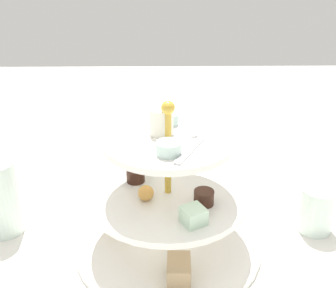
# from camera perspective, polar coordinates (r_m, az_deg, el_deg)

# --- Properties ---
(ground_plane) EXTENTS (2.40, 2.40, 0.00)m
(ground_plane) POSITION_cam_1_polar(r_m,az_deg,el_deg) (0.68, 0.00, -14.21)
(ground_plane) COLOR silver
(tiered_serving_stand) EXTENTS (0.30, 0.30, 0.25)m
(tiered_serving_stand) POSITION_cam_1_polar(r_m,az_deg,el_deg) (0.64, -0.01, -8.84)
(tiered_serving_stand) COLOR white
(tiered_serving_stand) RESTS_ON ground_plane
(water_glass_tall_right) EXTENTS (0.07, 0.07, 0.13)m
(water_glass_tall_right) POSITION_cam_1_polar(r_m,az_deg,el_deg) (0.73, -23.07, -7.12)
(water_glass_tall_right) COLOR silver
(water_glass_tall_right) RESTS_ON ground_plane
(butter_knife_left) EXTENTS (0.04, 0.17, 0.00)m
(butter_knife_left) POSITION_cam_1_polar(r_m,az_deg,el_deg) (0.97, -0.64, -1.31)
(butter_knife_left) COLOR silver
(butter_knife_left) RESTS_ON ground_plane
(water_glass_mid_back) EXTENTS (0.06, 0.06, 0.08)m
(water_glass_mid_back) POSITION_cam_1_polar(r_m,az_deg,el_deg) (0.74, 20.57, -8.81)
(water_glass_mid_back) COLOR silver
(water_glass_mid_back) RESTS_ON ground_plane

